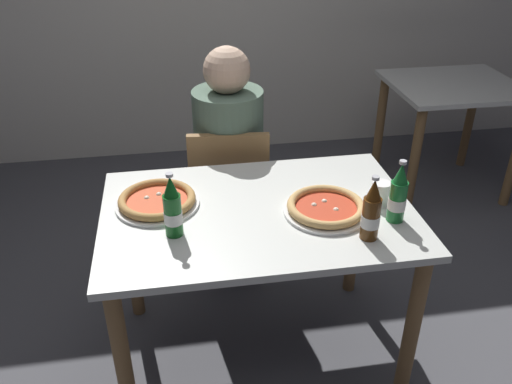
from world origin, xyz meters
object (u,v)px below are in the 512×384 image
Objects in this scene: pizza_marinara_far at (326,208)px; beer_bottle_center at (173,209)px; beer_bottle_right at (398,196)px; pizza_margherita_near at (157,201)px; diner_seated at (230,170)px; chair_behind_table at (230,192)px; dining_table_background at (450,107)px; paper_cup at (381,193)px; beer_bottle_left at (371,213)px; dining_table_main at (258,234)px.

beer_bottle_center is at bearing -174.81° from pizza_marinara_far.
beer_bottle_center is 1.00× the size of beer_bottle_right.
diner_seated is at bearing 58.33° from pizza_margherita_near.
dining_table_background is (1.52, 0.67, 0.11)m from chair_behind_table.
beer_bottle_center is at bearing -174.46° from paper_cup.
dining_table_background is 8.42× the size of paper_cup.
dining_table_main is at bearing 145.20° from beer_bottle_left.
beer_bottle_right reaches higher than pizza_marinara_far.
dining_table_background is 1.91m from beer_bottle_left.
pizza_marinara_far is (0.29, -0.72, 0.19)m from diner_seated.
dining_table_main is at bearing 19.36° from beer_bottle_center.
pizza_margherita_near is 1.33× the size of beer_bottle_left.
beer_bottle_right reaches higher than pizza_margherita_near.
dining_table_main is at bearing 100.37° from chair_behind_table.
dining_table_background is 3.24× the size of beer_bottle_left.
beer_bottle_right reaches higher than dining_table_background.
pizza_marinara_far is (0.63, -0.16, 0.00)m from pizza_margherita_near.
dining_table_main is 4.86× the size of beer_bottle_left.
dining_table_background is at bearing -149.87° from chair_behind_table.
paper_cup is (-1.00, -1.32, 0.21)m from dining_table_background.
beer_bottle_left is at bearing -11.14° from beer_bottle_center.
diner_seated is at bearing 69.60° from beer_bottle_center.
pizza_marinara_far is 0.23m from beer_bottle_left.
chair_behind_table is at bearing 125.01° from beer_bottle_right.
diner_seated is 0.80m from pizza_marinara_far.
dining_table_main is 12.63× the size of paper_cup.
dining_table_background is at bearing 55.50° from beer_bottle_right.
beer_bottle_left is at bearing -60.88° from pizza_marinara_far.
pizza_marinara_far is at bearing -132.40° from dining_table_background.
chair_behind_table is at bearing -156.21° from dining_table_background.
chair_behind_table is 0.70× the size of diner_seated.
diner_seated is 1.02m from beer_bottle_left.
pizza_marinara_far is (-1.22, -1.34, 0.18)m from dining_table_background.
dining_table_main and dining_table_background have the same top height.
dining_table_main is 0.41m from beer_bottle_center.
pizza_margherita_near is 0.82m from beer_bottle_left.
dining_table_background is 1.82m from pizza_marinara_far.
beer_bottle_left is (0.74, -0.34, 0.08)m from pizza_margherita_near.
pizza_margherita_near is 1.01× the size of pizza_marinara_far.
paper_cup reaches higher than pizza_margherita_near.
chair_behind_table is 3.44× the size of beer_bottle_left.
beer_bottle_left is at bearing -145.38° from beer_bottle_right.
pizza_margherita_near is (-0.34, -0.51, 0.29)m from chair_behind_table.
dining_table_main is at bearing -86.94° from diner_seated.
paper_cup is (0.86, -0.13, 0.03)m from pizza_margherita_near.
pizza_marinara_far is at bearing -173.56° from paper_cup.
pizza_marinara_far is at bearing -68.29° from diner_seated.
pizza_marinara_far is 1.32× the size of beer_bottle_left.
beer_bottle_right is (0.14, 0.09, 0.00)m from beer_bottle_left.
beer_bottle_left reaches higher than paper_cup.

